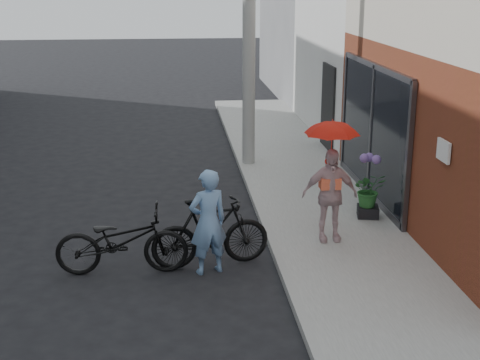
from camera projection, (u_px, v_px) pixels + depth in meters
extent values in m
plane|color=black|center=(220.00, 286.00, 9.32)|extent=(80.00, 80.00, 0.00)
cube|color=gray|center=(333.00, 226.00, 11.42)|extent=(2.20, 24.00, 0.12)
cube|color=#9E9E99|center=(266.00, 229.00, 11.30)|extent=(0.12, 24.00, 0.12)
cube|color=black|center=(373.00, 131.00, 12.57)|extent=(0.06, 3.80, 2.40)
cube|color=white|center=(444.00, 151.00, 9.30)|extent=(0.04, 0.40, 0.30)
cube|color=white|center=(466.00, 3.00, 17.59)|extent=(8.00, 6.00, 7.00)
cylinder|color=#9E9E99|center=(249.00, 9.00, 14.13)|extent=(0.28, 0.28, 7.00)
imported|color=#6F97C6|center=(208.00, 222.00, 9.55)|extent=(0.66, 0.54, 1.56)
imported|color=black|center=(122.00, 241.00, 9.61)|extent=(1.91, 0.69, 1.00)
imported|color=black|center=(211.00, 232.00, 9.85)|extent=(1.83, 0.76, 1.06)
imported|color=beige|center=(329.00, 195.00, 10.46)|extent=(0.88, 0.37, 1.49)
imported|color=red|center=(332.00, 126.00, 10.14)|extent=(0.81, 0.81, 0.71)
cube|color=black|center=(368.00, 211.00, 11.67)|extent=(0.42, 0.42, 0.19)
imported|color=#27632A|center=(369.00, 190.00, 11.55)|extent=(0.55, 0.48, 0.61)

